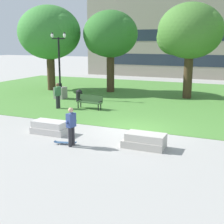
{
  "coord_description": "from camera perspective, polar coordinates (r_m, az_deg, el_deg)",
  "views": [
    {
      "loc": [
        5.17,
        -14.51,
        4.43
      ],
      "look_at": [
        -0.48,
        -1.4,
        1.2
      ],
      "focal_mm": 50.0,
      "sensor_mm": 36.0,
      "label": 1
    }
  ],
  "objects": [
    {
      "name": "tree_far_right",
      "position": [
        29.53,
        -11.47,
        13.9
      ],
      "size": [
        5.9,
        5.62,
        7.6
      ],
      "color": "#42301E",
      "rests_on": "grass_lawn"
    },
    {
      "name": "lamp_post_left",
      "position": [
        24.96,
        -9.47,
        4.82
      ],
      "size": [
        1.32,
        0.8,
        5.13
      ],
      "color": "gray",
      "rests_on": "grass_lawn"
    },
    {
      "name": "ground_plane",
      "position": [
        16.03,
        3.56,
        -3.32
      ],
      "size": [
        140.0,
        140.0,
        0.0
      ],
      "primitive_type": "plane",
      "color": "#A3A09B"
    },
    {
      "name": "trash_bin",
      "position": [
        23.48,
        -6.02,
        3.06
      ],
      "size": [
        0.49,
        0.49,
        0.96
      ],
      "color": "black",
      "rests_on": "grass_lawn"
    },
    {
      "name": "concrete_block_left",
      "position": [
        13.37,
        6.0,
        -5.28
      ],
      "size": [
        1.81,
        0.9,
        0.64
      ],
      "color": "#B2ADA3",
      "rests_on": "ground"
    },
    {
      "name": "concrete_block_center",
      "position": [
        15.64,
        -11.29,
        -2.79
      ],
      "size": [
        1.8,
        0.9,
        0.64
      ],
      "color": "#BCB7B2",
      "rests_on": "ground"
    },
    {
      "name": "skateboard",
      "position": [
        13.94,
        -8.53,
        -5.55
      ],
      "size": [
        1.04,
        0.45,
        0.14
      ],
      "color": "#2D4C75",
      "rests_on": "ground"
    },
    {
      "name": "person_bystander_near_lawn",
      "position": [
        21.25,
        -9.89,
        3.23
      ],
      "size": [
        0.31,
        0.63,
        1.71
      ],
      "color": "#28282D",
      "rests_on": "grass_lawn"
    },
    {
      "name": "tree_near_right",
      "position": [
        25.33,
        13.99,
        14.01
      ],
      "size": [
        5.22,
        4.97,
        7.32
      ],
      "color": "#42301E",
      "rests_on": "grass_lawn"
    },
    {
      "name": "grass_lawn",
      "position": [
        25.43,
        11.23,
        2.5
      ],
      "size": [
        40.0,
        20.0,
        0.02
      ],
      "primitive_type": "cube",
      "color": "#4C8438",
      "rests_on": "ground"
    },
    {
      "name": "person_skateboarder",
      "position": [
        13.45,
        -7.48,
        -2.27
      ],
      "size": [
        0.31,
        0.59,
        1.71
      ],
      "color": "#28282D",
      "rests_on": "ground"
    },
    {
      "name": "building_facade_distant",
      "position": [
        39.51,
        14.64,
        13.75
      ],
      "size": [
        27.91,
        1.03,
        10.79
      ],
      "color": "gray",
      "rests_on": "ground"
    },
    {
      "name": "park_bench_near_right",
      "position": [
        20.94,
        -4.03,
        2.01
      ],
      "size": [
        1.84,
        0.71,
        0.9
      ],
      "color": "#284723",
      "rests_on": "grass_lawn"
    },
    {
      "name": "tree_far_left",
      "position": [
        27.8,
        -0.39,
        13.9
      ],
      "size": [
        4.96,
        4.73,
        7.06
      ],
      "color": "#42301E",
      "rests_on": "grass_lawn"
    }
  ]
}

